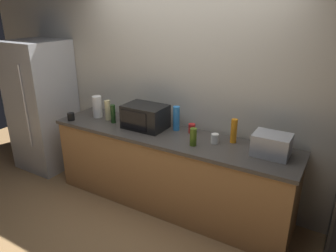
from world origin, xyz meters
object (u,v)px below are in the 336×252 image
at_px(bottle_spray_cleaner, 176,118).
at_px(mug_black, 71,117).
at_px(toaster_oven, 272,145).
at_px(bottle_olive_oil, 193,137).
at_px(paper_towel_roll, 97,107).
at_px(bottle_dish_soap, 234,131).
at_px(bottle_hand_soap, 108,110).
at_px(bottle_wine, 113,114).
at_px(mug_red, 192,128).
at_px(microwave, 145,117).
at_px(mug_white, 215,138).
at_px(refrigerator, 43,106).

bearing_deg(bottle_spray_cleaner, mug_black, -163.67).
bearing_deg(toaster_oven, bottle_olive_oil, -166.35).
height_order(paper_towel_roll, mug_black, paper_towel_roll).
bearing_deg(bottle_dish_soap, bottle_hand_soap, -175.37).
bearing_deg(bottle_olive_oil, mug_black, -176.78).
bearing_deg(bottle_spray_cleaner, bottle_wine, -167.09).
distance_m(paper_towel_roll, bottle_wine, 0.31).
height_order(bottle_wine, mug_red, bottle_wine).
distance_m(paper_towel_roll, bottle_hand_soap, 0.18).
height_order(toaster_oven, paper_towel_roll, paper_towel_roll).
bearing_deg(paper_towel_roll, microwave, -0.17).
relative_size(paper_towel_roll, mug_red, 2.59).
bearing_deg(mug_red, bottle_olive_oil, -61.21).
relative_size(toaster_oven, paper_towel_roll, 1.26).
bearing_deg(mug_white, mug_red, 158.55).
relative_size(microwave, bottle_hand_soap, 1.94).
bearing_deg(microwave, refrigerator, -178.40).
bearing_deg(bottle_dish_soap, paper_towel_roll, -176.36).
xyz_separation_m(paper_towel_roll, bottle_spray_cleaner, (1.07, 0.11, 0.00)).
distance_m(bottle_spray_cleaner, mug_white, 0.54).
bearing_deg(bottle_hand_soap, microwave, 1.42).
bearing_deg(bottle_olive_oil, bottle_dish_soap, 40.78).
xyz_separation_m(microwave, bottle_hand_soap, (-0.55, -0.01, -0.01)).
bearing_deg(bottle_olive_oil, bottle_wine, 174.60).
height_order(bottle_wine, bottle_spray_cleaner, bottle_spray_cleaner).
bearing_deg(refrigerator, bottle_dish_soap, 3.38).
bearing_deg(bottle_wine, paper_towel_roll, 168.57).
distance_m(mug_white, mug_black, 1.81).
xyz_separation_m(bottle_hand_soap, mug_red, (1.08, 0.14, -0.07)).
bearing_deg(mug_red, paper_towel_roll, -174.18).
bearing_deg(mug_white, bottle_hand_soap, -179.38).
xyz_separation_m(microwave, bottle_dish_soap, (1.02, 0.11, -0.01)).
distance_m(bottle_wine, mug_black, 0.55).
bearing_deg(bottle_wine, bottle_olive_oil, -5.40).
xyz_separation_m(microwave, bottle_wine, (-0.43, -0.06, -0.02)).
xyz_separation_m(bottle_spray_cleaner, mug_red, (0.19, 0.01, -0.09)).
relative_size(microwave, bottle_wine, 2.15).
height_order(refrigerator, mug_white, refrigerator).
xyz_separation_m(bottle_olive_oil, mug_red, (-0.16, 0.30, -0.04)).
height_order(refrigerator, bottle_hand_soap, refrigerator).
xyz_separation_m(bottle_hand_soap, mug_black, (-0.39, -0.24, -0.08)).
height_order(refrigerator, mug_black, refrigerator).
bearing_deg(toaster_oven, mug_white, -178.94).
bearing_deg(bottle_wine, toaster_oven, 2.21).
bearing_deg(bottle_olive_oil, mug_white, 45.13).
bearing_deg(refrigerator, microwave, 1.60).
height_order(microwave, bottle_dish_soap, microwave).
xyz_separation_m(bottle_hand_soap, mug_white, (1.41, 0.02, -0.07)).
relative_size(bottle_wine, mug_red, 2.13).
xyz_separation_m(toaster_oven, bottle_wine, (-1.85, -0.07, 0.01)).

